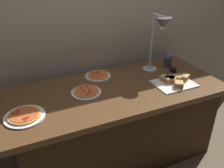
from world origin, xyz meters
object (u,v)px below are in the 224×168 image
at_px(pizza_plate_front, 98,75).
at_px(heat_lamp, 160,29).
at_px(pizza_plate_raised_stand, 86,92).
at_px(sauce_cup_near, 173,70).
at_px(utensil_holder, 167,61).
at_px(pizza_plate_center, 25,116).
at_px(sandwich_platter, 174,81).

bearing_deg(pizza_plate_front, heat_lamp, -18.37).
xyz_separation_m(pizza_plate_raised_stand, sauce_cup_near, (0.93, 0.05, 0.01)).
distance_m(sauce_cup_near, utensil_holder, 0.14).
distance_m(heat_lamp, pizza_plate_front, 0.71).
height_order(pizza_plate_center, sauce_cup_near, sauce_cup_near).
distance_m(pizza_plate_center, sauce_cup_near, 1.45).
bearing_deg(heat_lamp, pizza_plate_front, 161.63).
relative_size(pizza_plate_front, pizza_plate_center, 0.84).
bearing_deg(utensil_holder, heat_lamp, -152.02).
bearing_deg(heat_lamp, pizza_plate_raised_stand, -174.56).
height_order(pizza_plate_center, pizza_plate_raised_stand, same).
height_order(pizza_plate_raised_stand, utensil_holder, utensil_holder).
height_order(pizza_plate_center, utensil_holder, utensil_holder).
bearing_deg(pizza_plate_front, sandwich_platter, -35.36).
bearing_deg(pizza_plate_raised_stand, utensil_holder, 10.67).
bearing_deg(heat_lamp, sandwich_platter, -80.40).
bearing_deg(utensil_holder, pizza_plate_center, -167.39).
bearing_deg(sandwich_platter, heat_lamp, 99.60).
relative_size(pizza_plate_front, pizza_plate_raised_stand, 0.96).
relative_size(pizza_plate_center, pizza_plate_raised_stand, 1.14).
distance_m(pizza_plate_front, sauce_cup_near, 0.75).
xyz_separation_m(pizza_plate_front, sauce_cup_near, (0.72, -0.20, 0.01)).
bearing_deg(utensil_holder, pizza_plate_raised_stand, -169.33).
height_order(heat_lamp, pizza_plate_raised_stand, heat_lamp).
bearing_deg(sauce_cup_near, heat_lamp, 173.04).
distance_m(heat_lamp, pizza_plate_center, 1.34).
bearing_deg(pizza_plate_raised_stand, pizza_plate_front, 51.00).
relative_size(sauce_cup_near, utensil_holder, 0.30).
xyz_separation_m(pizza_plate_center, sandwich_platter, (1.29, -0.01, 0.01)).
height_order(sandwich_platter, sauce_cup_near, sandwich_platter).
distance_m(sandwich_platter, sauce_cup_near, 0.25).
bearing_deg(sauce_cup_near, sandwich_platter, -124.79).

